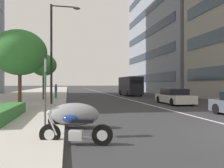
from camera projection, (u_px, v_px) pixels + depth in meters
The scene contains 13 objects.
sidewalk_right_plaza at pixel (33, 95), 34.53m from camera, with size 160.00×10.53×0.15m, color #B2ADA3.
lane_centre_stripe at pixel (104, 93), 41.85m from camera, with size 110.00×0.16×0.01m, color silver.
motorcycle_by_sign_pole at pixel (75, 131), 6.36m from camera, with size 0.78×2.10×1.08m.
motorcycle_under_tarp at pixel (74, 114), 8.78m from camera, with size 1.31×2.11×1.01m.
car_far_down_avenue at pixel (174, 97), 19.32m from camera, with size 4.49×2.04×1.33m.
delivery_van_ahead at pixel (130, 86), 32.86m from camera, with size 6.11×2.21×2.79m.
parking_sign_by_curb at pixel (45, 86), 7.09m from camera, with size 0.32×0.06×2.46m.
street_lamp_with_banners at pixel (56, 44), 17.98m from camera, with size 1.26×2.43×8.10m.
clipped_hedge_bed at pixel (3, 113), 10.12m from camera, with size 5.13×1.10×0.58m, color #337033.
street_tree_mid_sidewalk at pixel (20, 53), 14.05m from camera, with size 3.41×3.41×5.07m.
street_tree_by_lamp_post at pixel (44, 65), 22.82m from camera, with size 2.66×2.66×4.70m.
pedestrian_on_plaza at pixel (56, 91), 25.10m from camera, with size 0.43×0.31×1.60m.
office_tower_far_left_down_avenue at pixel (179, 5), 45.79m from camera, with size 27.04×14.59×36.33m.
Camera 1 is at (-6.32, 6.78, 1.78)m, focal length 35.29 mm.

